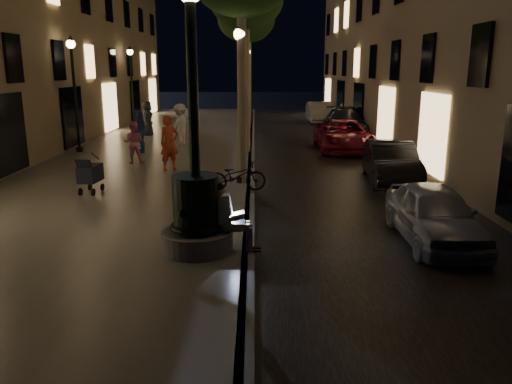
{
  "coord_description": "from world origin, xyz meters",
  "views": [
    {
      "loc": [
        0.13,
        -7.27,
        3.67
      ],
      "look_at": [
        0.16,
        3.0,
        1.13
      ],
      "focal_mm": 35.0,
      "sensor_mm": 36.0,
      "label": 1
    }
  ],
  "objects_px": {
    "stroller": "(90,174)",
    "pedestrian_red": "(169,143)",
    "car_second": "(391,162)",
    "car_fifth": "(319,113)",
    "pedestrian_dark": "(148,118)",
    "lamp_curb_c": "(248,76)",
    "lamp_curb_a": "(240,84)",
    "car_third": "(343,136)",
    "bicycle": "(236,176)",
    "lamp_curb_b": "(245,78)",
    "car_front": "(434,214)",
    "seated_man_laptop": "(228,215)",
    "car_rear": "(345,123)",
    "pedestrian_pink": "(134,142)",
    "pedestrian_white": "(180,125)",
    "tree_far": "(249,24)",
    "pedestrian_blue": "(141,132)",
    "tree_second": "(246,0)",
    "tree_third": "(246,20)",
    "lamp_left_b": "(74,79)",
    "fountain_lamppost": "(196,200)",
    "lamp_left_c": "(131,76)",
    "lamp_curb_d": "(249,74)"
  },
  "relations": [
    {
      "from": "pedestrian_red",
      "to": "bicycle",
      "type": "xyz_separation_m",
      "value": [
        2.43,
        -3.08,
        -0.5
      ]
    },
    {
      "from": "car_fifth",
      "to": "bicycle",
      "type": "xyz_separation_m",
      "value": [
        -5.01,
        -20.57,
        -0.07
      ]
    },
    {
      "from": "car_rear",
      "to": "pedestrian_pink",
      "type": "height_order",
      "value": "pedestrian_pink"
    },
    {
      "from": "lamp_curb_a",
      "to": "pedestrian_dark",
      "type": "distance_m",
      "value": 12.76
    },
    {
      "from": "pedestrian_dark",
      "to": "lamp_curb_c",
      "type": "bearing_deg",
      "value": -44.31
    },
    {
      "from": "car_front",
      "to": "car_rear",
      "type": "bearing_deg",
      "value": 87.12
    },
    {
      "from": "lamp_curb_b",
      "to": "car_front",
      "type": "distance_m",
      "value": 13.9
    },
    {
      "from": "fountain_lamppost",
      "to": "lamp_left_b",
      "type": "height_order",
      "value": "fountain_lamppost"
    },
    {
      "from": "tree_second",
      "to": "pedestrian_blue",
      "type": "distance_m",
      "value": 6.92
    },
    {
      "from": "seated_man_laptop",
      "to": "car_third",
      "type": "distance_m",
      "value": 14.14
    },
    {
      "from": "seated_man_laptop",
      "to": "bicycle",
      "type": "distance_m",
      "value": 4.85
    },
    {
      "from": "stroller",
      "to": "fountain_lamppost",
      "type": "bearing_deg",
      "value": -46.47
    },
    {
      "from": "car_second",
      "to": "pedestrian_pink",
      "type": "bearing_deg",
      "value": 169.8
    },
    {
      "from": "tree_third",
      "to": "car_third",
      "type": "height_order",
      "value": "tree_third"
    },
    {
      "from": "pedestrian_blue",
      "to": "lamp_curb_c",
      "type": "bearing_deg",
      "value": 126.41
    },
    {
      "from": "seated_man_laptop",
      "to": "car_rear",
      "type": "distance_m",
      "value": 19.05
    },
    {
      "from": "lamp_left_b",
      "to": "car_third",
      "type": "xyz_separation_m",
      "value": [
        11.58,
        1.38,
        -2.53
      ]
    },
    {
      "from": "lamp_curb_a",
      "to": "pedestrian_dark",
      "type": "relative_size",
      "value": 2.67
    },
    {
      "from": "stroller",
      "to": "pedestrian_red",
      "type": "relative_size",
      "value": 0.6
    },
    {
      "from": "tree_third",
      "to": "lamp_left_b",
      "type": "distance_m",
      "value": 9.74
    },
    {
      "from": "lamp_curb_c",
      "to": "car_third",
      "type": "xyz_separation_m",
      "value": [
        4.48,
        -8.62,
        -2.53
      ]
    },
    {
      "from": "lamp_curb_c",
      "to": "car_second",
      "type": "relative_size",
      "value": 1.17
    },
    {
      "from": "stroller",
      "to": "car_third",
      "type": "distance_m",
      "value": 12.37
    },
    {
      "from": "pedestrian_dark",
      "to": "pedestrian_blue",
      "type": "bearing_deg",
      "value": -166.44
    },
    {
      "from": "car_second",
      "to": "car_rear",
      "type": "relative_size",
      "value": 0.77
    },
    {
      "from": "car_rear",
      "to": "pedestrian_pink",
      "type": "xyz_separation_m",
      "value": [
        -9.51,
        -8.92,
        0.21
      ]
    },
    {
      "from": "car_second",
      "to": "car_fifth",
      "type": "distance_m",
      "value": 18.58
    },
    {
      "from": "tree_third",
      "to": "tree_far",
      "type": "relative_size",
      "value": 0.96
    },
    {
      "from": "seated_man_laptop",
      "to": "tree_far",
      "type": "bearing_deg",
      "value": 89.6
    },
    {
      "from": "tree_far",
      "to": "lamp_curb_b",
      "type": "relative_size",
      "value": 1.56
    },
    {
      "from": "lamp_curb_a",
      "to": "lamp_curb_c",
      "type": "relative_size",
      "value": 1.0
    },
    {
      "from": "tree_second",
      "to": "tree_third",
      "type": "height_order",
      "value": "tree_second"
    },
    {
      "from": "lamp_curb_c",
      "to": "car_front",
      "type": "bearing_deg",
      "value": -78.4
    },
    {
      "from": "car_fifth",
      "to": "pedestrian_blue",
      "type": "distance_m",
      "value": 16.51
    },
    {
      "from": "car_fifth",
      "to": "pedestrian_red",
      "type": "distance_m",
      "value": 19.01
    },
    {
      "from": "seated_man_laptop",
      "to": "lamp_curb_a",
      "type": "distance_m",
      "value": 6.43
    },
    {
      "from": "seated_man_laptop",
      "to": "tree_third",
      "type": "distance_m",
      "value": 18.74
    },
    {
      "from": "tree_far",
      "to": "stroller",
      "type": "distance_m",
      "value": 20.65
    },
    {
      "from": "tree_third",
      "to": "car_second",
      "type": "distance_m",
      "value": 13.36
    },
    {
      "from": "lamp_curb_c",
      "to": "lamp_curb_d",
      "type": "bearing_deg",
      "value": 90.0
    },
    {
      "from": "pedestrian_white",
      "to": "lamp_left_c",
      "type": "bearing_deg",
      "value": -116.7
    },
    {
      "from": "tree_far",
      "to": "lamp_curb_b",
      "type": "distance_m",
      "value": 10.5
    },
    {
      "from": "seated_man_laptop",
      "to": "tree_third",
      "type": "relative_size",
      "value": 0.19
    },
    {
      "from": "lamp_curb_a",
      "to": "car_third",
      "type": "distance_m",
      "value": 9.0
    },
    {
      "from": "tree_far",
      "to": "pedestrian_blue",
      "type": "relative_size",
      "value": 4.3
    },
    {
      "from": "seated_man_laptop",
      "to": "lamp_curb_c",
      "type": "height_order",
      "value": "lamp_curb_c"
    },
    {
      "from": "car_third",
      "to": "bicycle",
      "type": "xyz_separation_m",
      "value": [
        -4.58,
        -8.54,
        -0.05
      ]
    },
    {
      "from": "seated_man_laptop",
      "to": "lamp_curb_c",
      "type": "distance_m",
      "value": 22.12
    },
    {
      "from": "pedestrian_pink",
      "to": "pedestrian_white",
      "type": "distance_m",
      "value": 4.46
    },
    {
      "from": "car_third",
      "to": "bicycle",
      "type": "height_order",
      "value": "car_third"
    }
  ]
}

